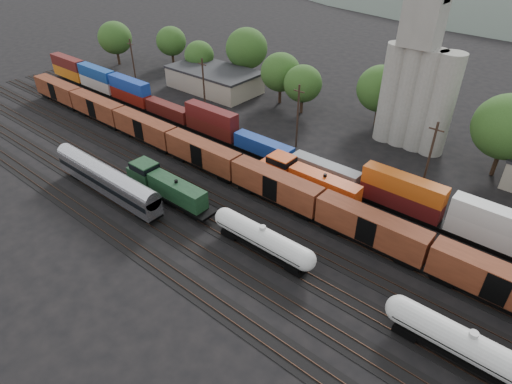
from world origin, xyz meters
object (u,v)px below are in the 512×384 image
Objects in this scene: green_locomotive at (164,185)px; grain_silo at (417,87)px; tank_car_a at (262,238)px; orange_locomotive at (306,179)px; passenger_coach at (106,179)px.

grain_silo is at bearing 63.36° from green_locomotive.
tank_car_a is 41.96m from grain_silo.
grain_silo is at bearing 79.01° from orange_locomotive.
green_locomotive reaches higher than tank_car_a.
tank_car_a is at bearing 10.74° from passenger_coach.
green_locomotive is 0.60× the size of grain_silo.
tank_car_a is (19.13, 0.00, -0.16)m from green_locomotive.
tank_car_a is 0.69× the size of passenger_coach.
green_locomotive is 0.77× the size of passenger_coach.
tank_car_a is at bearing -76.47° from orange_locomotive.
passenger_coach reaches higher than green_locomotive.
orange_locomotive is at bearing 103.53° from tank_car_a.
green_locomotive is 0.92× the size of orange_locomotive.
green_locomotive is 8.80m from passenger_coach.
green_locomotive is at bearing -116.64° from grain_silo.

